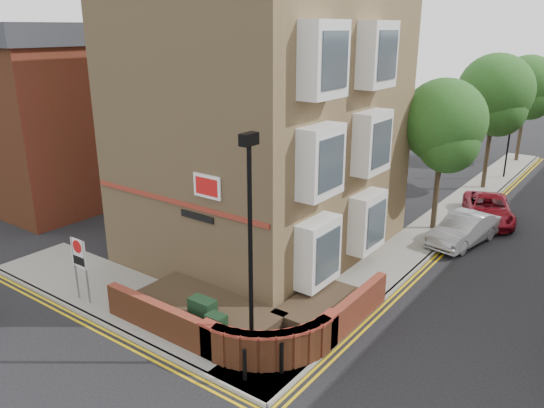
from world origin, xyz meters
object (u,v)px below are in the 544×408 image
Objects in this scene: lamppost at (250,252)px; silver_car_near at (464,229)px; zone_sign at (79,258)px; utility_cabinet_large at (203,317)px.

lamppost is 1.59× the size of silver_car_near.
lamppost is 12.44m from silver_car_near.
lamppost is at bearing 6.07° from zone_sign.
lamppost reaches higher than silver_car_near.
lamppost is 3.24m from utility_cabinet_large.
zone_sign is 0.55× the size of silver_car_near.
silver_car_near is (3.90, 11.88, -0.07)m from utility_cabinet_large.
lamppost is 6.85m from zone_sign.
zone_sign reaches higher than silver_car_near.
silver_car_near is at bearing 71.82° from utility_cabinet_large.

